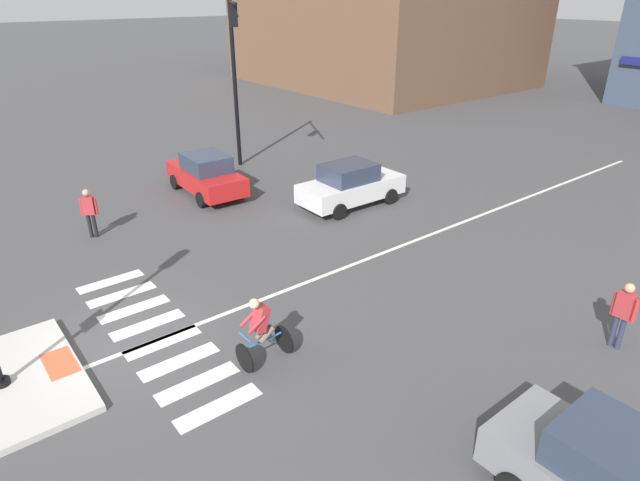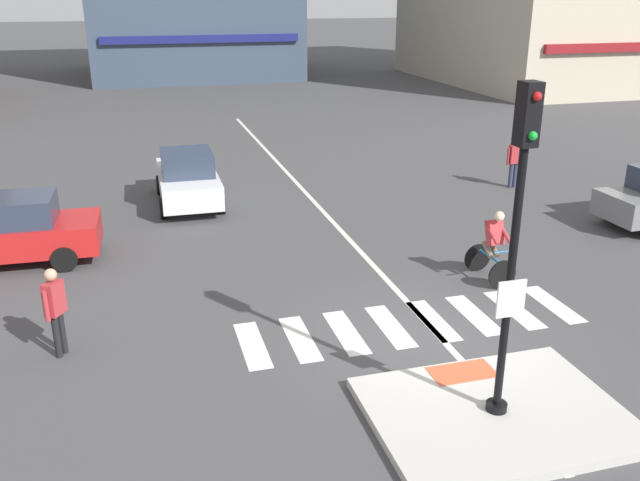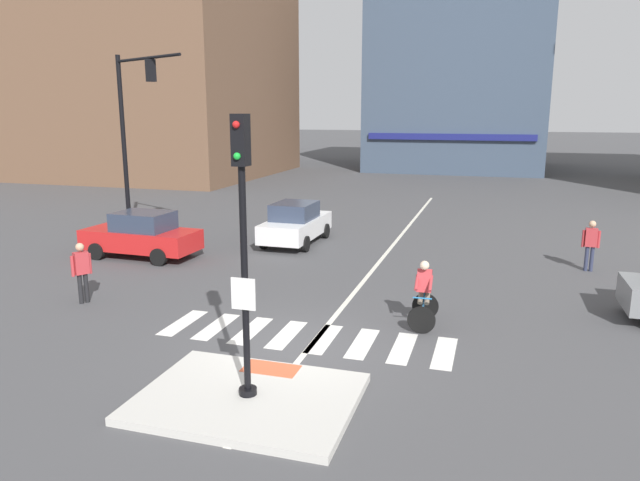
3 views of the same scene
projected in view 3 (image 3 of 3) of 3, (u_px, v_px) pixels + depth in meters
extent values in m
plane|color=#474749|center=(295.00, 348.00, 12.85)|extent=(300.00, 300.00, 0.00)
cube|color=beige|center=(248.00, 398.00, 10.48)|extent=(3.84, 2.92, 0.15)
cube|color=#DB5B38|center=(271.00, 368.00, 11.50)|extent=(1.10, 0.60, 0.01)
cylinder|color=black|center=(248.00, 391.00, 10.45)|extent=(0.32, 0.32, 0.12)
cylinder|color=black|center=(245.00, 282.00, 10.01)|extent=(0.12, 0.12, 3.95)
cube|color=white|center=(243.00, 294.00, 9.99)|extent=(0.44, 0.03, 0.56)
cube|color=black|center=(241.00, 140.00, 9.50)|extent=(0.24, 0.28, 0.84)
sphere|color=red|center=(236.00, 125.00, 9.29)|extent=(0.12, 0.12, 0.12)
sphere|color=green|center=(237.00, 156.00, 9.40)|extent=(0.12, 0.12, 0.12)
cube|color=silver|center=(183.00, 323.00, 14.42)|extent=(0.44, 1.80, 0.01)
cube|color=silver|center=(216.00, 326.00, 14.16)|extent=(0.44, 1.80, 0.01)
cube|color=silver|center=(251.00, 330.00, 13.91)|extent=(0.44, 1.80, 0.01)
cube|color=silver|center=(287.00, 335.00, 13.65)|extent=(0.44, 1.80, 0.01)
cube|color=silver|center=(324.00, 339.00, 13.39)|extent=(0.44, 1.80, 0.01)
cube|color=silver|center=(362.00, 343.00, 13.13)|extent=(0.44, 1.80, 0.01)
cube|color=silver|center=(403.00, 348.00, 12.87)|extent=(0.44, 1.80, 0.01)
cube|color=silver|center=(444.00, 353.00, 12.62)|extent=(0.44, 1.80, 0.01)
cube|color=silver|center=(390.00, 249.00, 22.11)|extent=(0.14, 28.00, 0.01)
cylinder|color=black|center=(124.00, 148.00, 23.71)|extent=(0.18, 0.18, 7.26)
cylinder|color=black|center=(147.00, 58.00, 21.53)|extent=(3.90, 2.02, 0.11)
cube|color=black|center=(151.00, 70.00, 21.49)|extent=(0.37, 0.38, 0.80)
sphere|color=gold|center=(155.00, 71.00, 21.61)|extent=(0.12, 0.12, 0.12)
cube|color=#3D4C60|center=(460.00, 76.00, 53.11)|extent=(14.68, 15.71, 16.49)
cube|color=navy|center=(450.00, 137.00, 46.74)|extent=(13.21, 0.30, 0.50)
cube|color=brown|center=(138.00, 48.00, 47.22)|extent=(21.36, 18.00, 20.12)
cube|color=red|center=(141.00, 239.00, 20.79)|extent=(4.16, 1.85, 0.70)
cube|color=#2D384C|center=(143.00, 221.00, 20.59)|extent=(1.95, 1.55, 0.64)
cylinder|color=black|center=(97.00, 251.00, 20.50)|extent=(0.61, 0.20, 0.60)
cylinder|color=black|center=(126.00, 242.00, 22.03)|extent=(0.61, 0.20, 0.60)
cylinder|color=black|center=(159.00, 257.00, 19.69)|extent=(0.61, 0.20, 0.60)
cylinder|color=black|center=(185.00, 247.00, 21.23)|extent=(0.61, 0.20, 0.60)
cube|color=white|center=(296.00, 227.00, 22.99)|extent=(1.75, 4.12, 0.70)
cube|color=#2D384C|center=(295.00, 211.00, 22.71)|extent=(1.51, 1.92, 0.64)
cylinder|color=black|center=(288.00, 228.00, 24.50)|extent=(0.19, 0.60, 0.60)
cylinder|color=black|center=(326.00, 231.00, 24.00)|extent=(0.19, 0.60, 0.60)
cylinder|color=black|center=(264.00, 241.00, 22.13)|extent=(0.19, 0.60, 0.60)
cylinder|color=black|center=(305.00, 244.00, 21.64)|extent=(0.19, 0.60, 0.60)
cylinder|color=black|center=(421.00, 320.00, 13.66)|extent=(0.66, 0.06, 0.66)
cylinder|color=black|center=(425.00, 306.00, 14.65)|extent=(0.66, 0.06, 0.66)
cylinder|color=#2370AD|center=(424.00, 304.00, 14.10)|extent=(0.08, 0.89, 0.05)
cylinder|color=#2370AD|center=(425.00, 295.00, 14.23)|extent=(0.04, 0.04, 0.30)
cylinder|color=#2370AD|center=(422.00, 298.00, 13.59)|extent=(0.44, 0.05, 0.04)
cylinder|color=#6B6051|center=(427.00, 297.00, 14.06)|extent=(0.13, 0.40, 0.33)
cylinder|color=#6B6051|center=(421.00, 297.00, 14.10)|extent=(0.13, 0.40, 0.33)
cube|color=#B73338|center=(424.00, 281.00, 13.90)|extent=(0.35, 0.39, 0.60)
sphere|color=beige|center=(425.00, 265.00, 13.69)|extent=(0.22, 0.22, 0.22)
cylinder|color=#B73338|center=(431.00, 283.00, 13.69)|extent=(0.10, 0.46, 0.31)
cylinder|color=#B73338|center=(417.00, 282.00, 13.77)|extent=(0.10, 0.46, 0.31)
cylinder|color=black|center=(86.00, 288.00, 15.89)|extent=(0.12, 0.12, 0.82)
cylinder|color=black|center=(80.00, 289.00, 15.78)|extent=(0.12, 0.12, 0.82)
cube|color=#B73338|center=(81.00, 263.00, 15.68)|extent=(0.37, 0.42, 0.60)
cylinder|color=#B73338|center=(90.00, 263.00, 15.84)|extent=(0.09, 0.09, 0.56)
cylinder|color=#B73338|center=(73.00, 266.00, 15.54)|extent=(0.09, 0.09, 0.56)
sphere|color=tan|center=(80.00, 247.00, 15.59)|extent=(0.22, 0.22, 0.22)
cylinder|color=#2D334C|center=(586.00, 259.00, 19.04)|extent=(0.12, 0.12, 0.82)
cylinder|color=#2D334C|center=(592.00, 259.00, 19.00)|extent=(0.12, 0.12, 0.82)
cube|color=#B73338|center=(591.00, 237.00, 18.87)|extent=(0.36, 0.22, 0.60)
cylinder|color=#B73338|center=(583.00, 238.00, 18.94)|extent=(0.09, 0.09, 0.56)
cylinder|color=#B73338|center=(599.00, 239.00, 18.81)|extent=(0.09, 0.09, 0.56)
sphere|color=tan|center=(593.00, 224.00, 18.77)|extent=(0.22, 0.22, 0.22)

